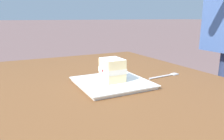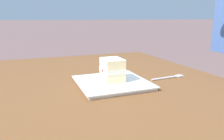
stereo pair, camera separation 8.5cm
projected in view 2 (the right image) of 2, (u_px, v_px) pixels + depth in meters
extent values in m
cylinder|color=brown|center=(135.00, 100.00, 1.74)|extent=(0.07, 0.07, 0.67)
cylinder|color=brown|center=(0.00, 120.00, 1.40)|extent=(0.07, 0.07, 0.67)
cube|color=brown|center=(115.00, 100.00, 0.77)|extent=(1.69, 1.09, 0.04)
cube|color=white|center=(112.00, 83.00, 0.88)|extent=(0.27, 0.27, 0.01)
cube|color=white|center=(112.00, 81.00, 0.88)|extent=(0.28, 0.28, 0.00)
cube|color=beige|center=(112.00, 77.00, 0.88)|extent=(0.09, 0.08, 0.04)
cube|color=white|center=(112.00, 70.00, 0.87)|extent=(0.10, 0.08, 0.02)
sphere|color=red|center=(103.00, 70.00, 0.86)|extent=(0.01, 0.01, 0.01)
sphere|color=red|center=(124.00, 71.00, 0.87)|extent=(0.01, 0.01, 0.01)
cube|color=beige|center=(112.00, 63.00, 0.87)|extent=(0.09, 0.08, 0.04)
cube|color=white|center=(112.00, 59.00, 0.86)|extent=(0.09, 0.08, 0.00)
cylinder|color=silver|center=(165.00, 78.00, 0.97)|extent=(0.02, 0.14, 0.01)
cube|color=silver|center=(179.00, 76.00, 1.00)|extent=(0.03, 0.03, 0.01)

